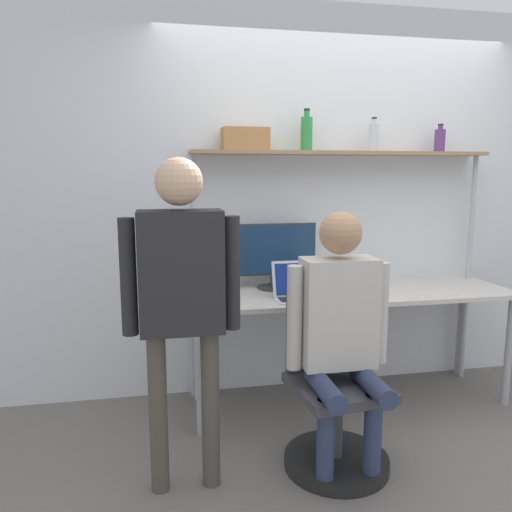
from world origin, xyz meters
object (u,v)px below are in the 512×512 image
(laptop, at_px, (297,288))
(bottle_clear, at_px, (374,137))
(monitor, at_px, (275,254))
(bottle_purple, at_px, (440,140))
(office_chair, at_px, (334,413))
(bottle_green, at_px, (306,133))
(person_standing, at_px, (181,285))
(storage_box, at_px, (245,139))
(person_seated, at_px, (341,322))
(cell_phone, at_px, (335,296))

(laptop, relative_size, bottle_clear, 1.28)
(monitor, bearing_deg, bottle_purple, 1.72)
(office_chair, xyz_separation_m, bottle_clear, (0.58, 0.91, 1.52))
(monitor, xyz_separation_m, bottle_green, (0.22, 0.04, 0.80))
(person_standing, relative_size, bottle_green, 5.94)
(bottle_green, distance_m, storage_box, 0.42)
(office_chair, distance_m, storage_box, 1.78)
(storage_box, bearing_deg, bottle_clear, -0.00)
(laptop, relative_size, bottle_green, 1.07)
(person_seated, bearing_deg, cell_phone, 72.46)
(cell_phone, xyz_separation_m, bottle_clear, (0.37, 0.34, 1.02))
(person_standing, relative_size, bottle_clear, 7.10)
(bottle_green, bearing_deg, person_standing, -132.44)
(office_chair, bearing_deg, person_seated, -84.09)
(person_standing, distance_m, bottle_green, 1.54)
(laptop, xyz_separation_m, bottle_clear, (0.63, 0.33, 0.96))
(person_seated, bearing_deg, bottle_green, 84.58)
(laptop, bearing_deg, person_seated, -84.85)
(office_chair, relative_size, bottle_green, 3.36)
(person_standing, bearing_deg, office_chair, 4.37)
(bottle_green, bearing_deg, cell_phone, -72.96)
(bottle_clear, bearing_deg, person_seated, -120.64)
(person_standing, distance_m, bottle_clear, 1.85)
(office_chair, xyz_separation_m, person_seated, (0.00, -0.05, 0.52))
(cell_phone, xyz_separation_m, person_seated, (-0.20, -0.62, 0.02))
(bottle_green, xyz_separation_m, bottle_clear, (0.48, -0.00, -0.02))
(laptop, xyz_separation_m, bottle_purple, (1.13, 0.33, 0.95))
(monitor, bearing_deg, bottle_green, 9.19)
(monitor, relative_size, office_chair, 0.62)
(bottle_purple, bearing_deg, cell_phone, -158.63)
(laptop, height_order, bottle_purple, bottle_purple)
(laptop, distance_m, cell_phone, 0.26)
(office_chair, height_order, bottle_clear, bottle_clear)
(person_seated, xyz_separation_m, person_standing, (-0.80, -0.01, 0.23))
(monitor, distance_m, person_seated, 0.96)
(bottle_green, distance_m, bottle_purple, 0.98)
(person_standing, bearing_deg, monitor, 54.53)
(bottle_green, height_order, bottle_purple, bottle_green)
(storage_box, bearing_deg, bottle_green, 0.00)
(laptop, bearing_deg, cell_phone, -1.62)
(monitor, xyz_separation_m, cell_phone, (0.33, -0.31, -0.23))
(cell_phone, relative_size, bottle_clear, 0.65)
(monitor, relative_size, person_standing, 0.35)
(cell_phone, bearing_deg, person_standing, -147.56)
(bottle_clear, bearing_deg, cell_phone, -137.57)
(monitor, height_order, laptop, monitor)
(monitor, xyz_separation_m, bottle_purple, (1.20, 0.04, 0.77))
(storage_box, bearing_deg, laptop, -51.20)
(office_chair, bearing_deg, laptop, 95.09)
(office_chair, relative_size, person_standing, 0.57)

